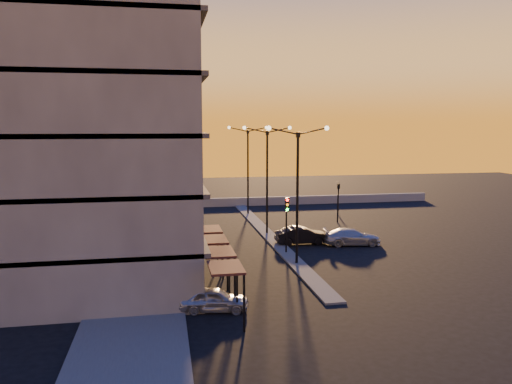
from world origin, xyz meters
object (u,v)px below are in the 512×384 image
object	(u,v)px
traffic_light_main	(287,216)
car_hatchback	(214,299)
car_sedan	(302,235)
car_wagon	(352,237)
streetlamp_mid	(267,171)

from	to	relation	value
traffic_light_main	car_hatchback	world-z (taller)	traffic_light_main
traffic_light_main	car_hatchback	bearing A→B (deg)	-121.65
traffic_light_main	car_sedan	size ratio (longest dim) A/B	0.99
car_hatchback	car_wagon	bearing A→B (deg)	-35.72
streetlamp_mid	car_hatchback	world-z (taller)	streetlamp_mid
traffic_light_main	car_wagon	distance (m)	6.57
car_wagon	traffic_light_main	bearing A→B (deg)	114.97
car_hatchback	car_wagon	world-z (taller)	car_wagon
streetlamp_mid	car_sedan	world-z (taller)	streetlamp_mid
streetlamp_mid	car_hatchback	bearing A→B (deg)	-110.19
streetlamp_mid	traffic_light_main	size ratio (longest dim) A/B	2.24
car_hatchback	traffic_light_main	bearing A→B (deg)	-22.42
car_sedan	traffic_light_main	bearing A→B (deg)	146.63
streetlamp_mid	car_sedan	xyz separation A→B (m)	(1.99, -4.24, -4.89)
traffic_light_main	car_sedan	distance (m)	4.13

